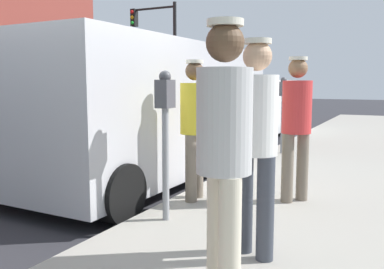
% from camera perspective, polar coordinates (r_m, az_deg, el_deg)
% --- Properties ---
extents(ground_plane, '(80.00, 80.00, 0.00)m').
position_cam_1_polar(ground_plane, '(5.44, -14.35, -9.71)').
color(ground_plane, '#2D2D33').
extents(parking_meter_near, '(0.14, 0.18, 1.52)m').
position_cam_1_polar(parking_meter_near, '(4.17, -3.69, 2.01)').
color(parking_meter_near, gray).
rests_on(parking_meter_near, sidewalk_slab).
extents(parking_meter_far, '(0.14, 0.18, 1.52)m').
position_cam_1_polar(parking_meter_far, '(8.48, 12.39, 4.38)').
color(parking_meter_far, gray).
rests_on(parking_meter_far, sidewalk_slab).
extents(pedestrian_in_white, '(0.34, 0.34, 1.73)m').
position_cam_1_polar(pedestrian_in_white, '(3.31, 8.76, 0.07)').
color(pedestrian_in_white, '#383D47').
rests_on(pedestrian_in_white, sidewalk_slab).
extents(pedestrian_in_red, '(0.34, 0.34, 1.70)m').
position_cam_1_polar(pedestrian_in_red, '(5.00, 14.13, 1.98)').
color(pedestrian_in_red, '#726656').
rests_on(pedestrian_in_red, sidewalk_slab).
extents(pedestrian_in_yellow, '(0.34, 0.36, 1.67)m').
position_cam_1_polar(pedestrian_in_yellow, '(4.92, 0.34, 1.87)').
color(pedestrian_in_yellow, '#726656').
rests_on(pedestrian_in_yellow, sidewalk_slab).
extents(pedestrian_in_gray, '(0.34, 0.34, 1.77)m').
position_cam_1_polar(pedestrian_in_gray, '(2.53, 4.42, -1.51)').
color(pedestrian_in_gray, beige).
rests_on(pedestrian_in_gray, sidewalk_slab).
extents(parked_van, '(2.23, 5.24, 2.15)m').
position_cam_1_polar(parked_van, '(6.74, -5.67, 3.66)').
color(parked_van, '#BCBCC1').
rests_on(parked_van, ground).
extents(parked_sedan_ahead, '(2.09, 4.47, 1.65)m').
position_cam_1_polar(parked_sedan_ahead, '(13.01, 9.41, 3.39)').
color(parked_sedan_ahead, white).
rests_on(parked_sedan_ahead, ground).
extents(traffic_light_corner, '(2.48, 0.42, 5.20)m').
position_cam_1_polar(traffic_light_corner, '(19.77, -4.57, 12.69)').
color(traffic_light_corner, black).
rests_on(traffic_light_corner, ground).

